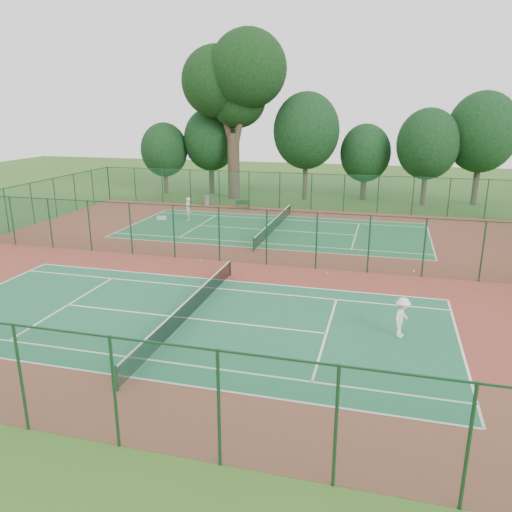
# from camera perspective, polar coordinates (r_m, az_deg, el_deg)

# --- Properties ---
(ground) EXTENTS (120.00, 120.00, 0.00)m
(ground) POSITION_cam_1_polar(r_m,az_deg,el_deg) (31.49, -1.52, -0.78)
(ground) COLOR #325B1C
(ground) RESTS_ON ground
(red_pad) EXTENTS (40.00, 36.00, 0.01)m
(red_pad) POSITION_cam_1_polar(r_m,az_deg,el_deg) (31.49, -1.52, -0.77)
(red_pad) COLOR brown
(red_pad) RESTS_ON ground
(court_near) EXTENTS (23.77, 10.97, 0.01)m
(court_near) POSITION_cam_1_polar(r_m,az_deg,el_deg) (23.52, -7.73, -7.07)
(court_near) COLOR #1E613E
(court_near) RESTS_ON red_pad
(court_far) EXTENTS (23.77, 10.97, 0.01)m
(court_far) POSITION_cam_1_polar(r_m,az_deg,el_deg) (39.89, 2.12, 2.96)
(court_far) COLOR #1E6137
(court_far) RESTS_ON red_pad
(fence_north) EXTENTS (40.00, 0.09, 3.50)m
(fence_north) POSITION_cam_1_polar(r_m,az_deg,el_deg) (48.20, 4.53, 7.41)
(fence_north) COLOR #1B5334
(fence_north) RESTS_ON ground
(fence_south) EXTENTS (40.00, 0.09, 3.50)m
(fence_south) POSITION_cam_1_polar(r_m,az_deg,el_deg) (15.74, -20.85, -13.59)
(fence_south) COLOR #1C5439
(fence_south) RESTS_ON ground
(fence_divider) EXTENTS (40.00, 0.09, 3.50)m
(fence_divider) POSITION_cam_1_polar(r_m,az_deg,el_deg) (31.01, -1.54, 2.33)
(fence_divider) COLOR #1A4E2C
(fence_divider) RESTS_ON ground
(tennis_net_near) EXTENTS (0.10, 12.90, 0.97)m
(tennis_net_near) POSITION_cam_1_polar(r_m,az_deg,el_deg) (23.32, -7.78, -5.87)
(tennis_net_near) COLOR #13361D
(tennis_net_near) RESTS_ON ground
(tennis_net_far) EXTENTS (0.10, 12.90, 0.97)m
(tennis_net_far) POSITION_cam_1_polar(r_m,az_deg,el_deg) (39.77, 2.12, 3.71)
(tennis_net_far) COLOR #14391E
(tennis_net_far) RESTS_ON ground
(player_near) EXTENTS (0.99, 1.28, 1.75)m
(player_near) POSITION_cam_1_polar(r_m,az_deg,el_deg) (22.08, 16.35, -6.76)
(player_near) COLOR white
(player_near) RESTS_ON court_near
(player_far) EXTENTS (0.51, 0.75, 2.00)m
(player_far) POSITION_cam_1_polar(r_m,az_deg,el_deg) (43.56, -7.79, 5.34)
(player_far) COLOR silver
(player_far) RESTS_ON court_far
(trash_bin) EXTENTS (0.66, 0.66, 1.01)m
(trash_bin) POSITION_cam_1_polar(r_m,az_deg,el_deg) (50.37, -5.64, 6.34)
(trash_bin) COLOR gray
(trash_bin) RESTS_ON red_pad
(bench) EXTENTS (1.44, 0.87, 0.85)m
(bench) POSITION_cam_1_polar(r_m,az_deg,el_deg) (48.61, -1.52, 5.96)
(bench) COLOR #12351B
(bench) RESTS_ON red_pad
(kit_bag) EXTENTS (0.86, 0.41, 0.31)m
(kit_bag) POSITION_cam_1_polar(r_m,az_deg,el_deg) (44.42, -10.73, 4.29)
(kit_bag) COLOR silver
(kit_bag) RESTS_ON red_pad
(stray_ball_a) EXTENTS (0.07, 0.07, 0.07)m
(stray_ball_a) POSITION_cam_1_polar(r_m,az_deg,el_deg) (29.72, 8.15, -1.93)
(stray_ball_a) COLOR yellow
(stray_ball_a) RESTS_ON red_pad
(stray_ball_b) EXTENTS (0.07, 0.07, 0.07)m
(stray_ball_b) POSITION_cam_1_polar(r_m,az_deg,el_deg) (29.56, 12.36, -2.26)
(stray_ball_b) COLOR yellow
(stray_ball_b) RESTS_ON red_pad
(stray_ball_c) EXTENTS (0.07, 0.07, 0.07)m
(stray_ball_c) POSITION_cam_1_polar(r_m,az_deg,el_deg) (32.10, -6.36, -0.46)
(stray_ball_c) COLOR yellow
(stray_ball_c) RESTS_ON red_pad
(big_tree) EXTENTS (11.10, 8.13, 17.05)m
(big_tree) POSITION_cam_1_polar(r_m,az_deg,el_deg) (53.90, -2.49, 19.40)
(big_tree) COLOR #3D2E21
(big_tree) RESTS_ON ground
(evergreen_row) EXTENTS (39.00, 5.00, 12.00)m
(evergreen_row) POSITION_cam_1_polar(r_m,az_deg,el_deg) (54.50, 6.21, 6.55)
(evergreen_row) COLOR black
(evergreen_row) RESTS_ON ground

